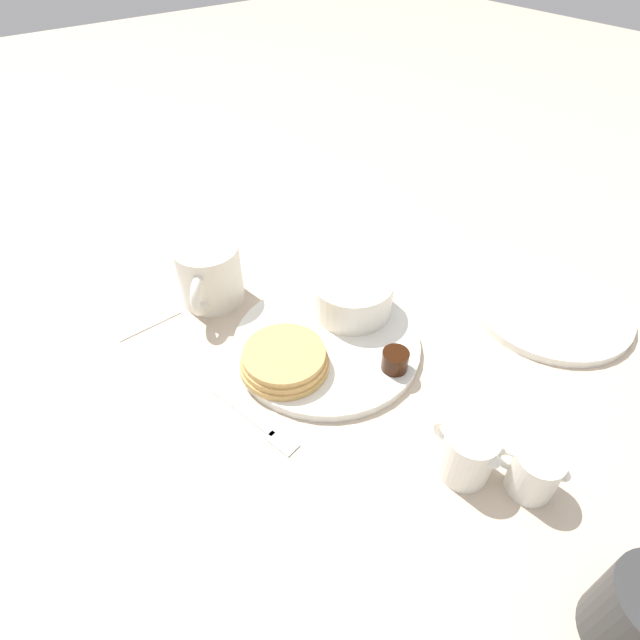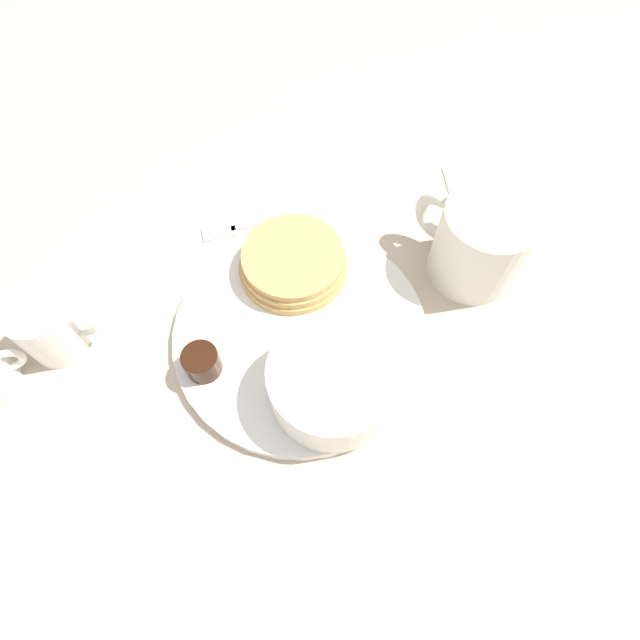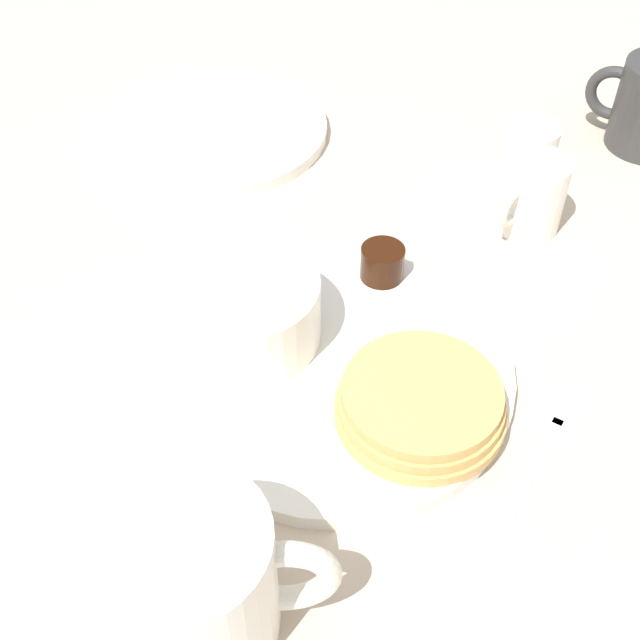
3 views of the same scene
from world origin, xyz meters
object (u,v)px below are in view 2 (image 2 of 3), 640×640
at_px(bowl, 332,381).
at_px(coffee_mug, 478,243).
at_px(creamer_pitcher_near, 47,330).
at_px(plate, 300,332).
at_px(fork, 248,225).

bearing_deg(bowl, coffee_mug, -47.93).
xyz_separation_m(coffee_mug, creamer_pitcher_near, (-0.07, 0.42, -0.01)).
bearing_deg(plate, coffee_mug, -68.14).
bearing_deg(fork, bowl, -158.08).
xyz_separation_m(plate, coffee_mug, (0.07, -0.18, 0.04)).
xyz_separation_m(plate, creamer_pitcher_near, (-0.00, 0.24, 0.03)).
distance_m(coffee_mug, fork, 0.25).
distance_m(plate, fork, 0.15).
height_order(creamer_pitcher_near, fork, creamer_pitcher_near).
relative_size(creamer_pitcher_near, fork, 0.59).
xyz_separation_m(bowl, coffee_mug, (0.14, -0.15, 0.01)).
relative_size(plate, creamer_pitcher_near, 3.08).
bearing_deg(bowl, fork, 21.92).
distance_m(bowl, creamer_pitcher_near, 0.27).
bearing_deg(plate, creamer_pitcher_near, 90.37).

